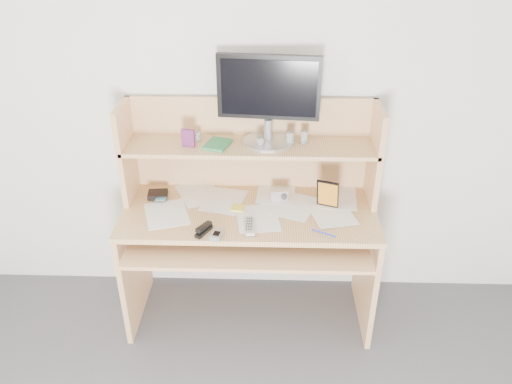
{
  "coord_description": "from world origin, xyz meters",
  "views": [
    {
      "loc": [
        0.11,
        -0.86,
        2.2
      ],
      "look_at": [
        0.04,
        1.43,
        0.9
      ],
      "focal_mm": 35.0,
      "sensor_mm": 36.0,
      "label": 1
    }
  ],
  "objects_px": {
    "keyboard": "(278,233)",
    "game_case": "(328,194)",
    "tv_remote": "(249,226)",
    "desk": "(250,211)",
    "monitor": "(269,97)"
  },
  "relations": [
    {
      "from": "keyboard",
      "to": "monitor",
      "type": "bearing_deg",
      "value": 95.05
    },
    {
      "from": "keyboard",
      "to": "tv_remote",
      "type": "xyz_separation_m",
      "value": [
        -0.15,
        -0.08,
        0.1
      ]
    },
    {
      "from": "keyboard",
      "to": "game_case",
      "type": "distance_m",
      "value": 0.35
    },
    {
      "from": "keyboard",
      "to": "monitor",
      "type": "height_order",
      "value": "monitor"
    },
    {
      "from": "keyboard",
      "to": "tv_remote",
      "type": "relative_size",
      "value": 2.43
    },
    {
      "from": "keyboard",
      "to": "monitor",
      "type": "relative_size",
      "value": 0.74
    },
    {
      "from": "game_case",
      "to": "monitor",
      "type": "bearing_deg",
      "value": 173.97
    },
    {
      "from": "tv_remote",
      "to": "game_case",
      "type": "height_order",
      "value": "game_case"
    },
    {
      "from": "keyboard",
      "to": "game_case",
      "type": "xyz_separation_m",
      "value": [
        0.27,
        0.13,
        0.18
      ]
    },
    {
      "from": "desk",
      "to": "monitor",
      "type": "bearing_deg",
      "value": 50.03
    },
    {
      "from": "tv_remote",
      "to": "monitor",
      "type": "bearing_deg",
      "value": 69.45
    },
    {
      "from": "keyboard",
      "to": "tv_remote",
      "type": "height_order",
      "value": "tv_remote"
    },
    {
      "from": "monitor",
      "to": "keyboard",
      "type": "bearing_deg",
      "value": -72.8
    },
    {
      "from": "tv_remote",
      "to": "monitor",
      "type": "height_order",
      "value": "monitor"
    },
    {
      "from": "tv_remote",
      "to": "desk",
      "type": "bearing_deg",
      "value": 84.77
    }
  ]
}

